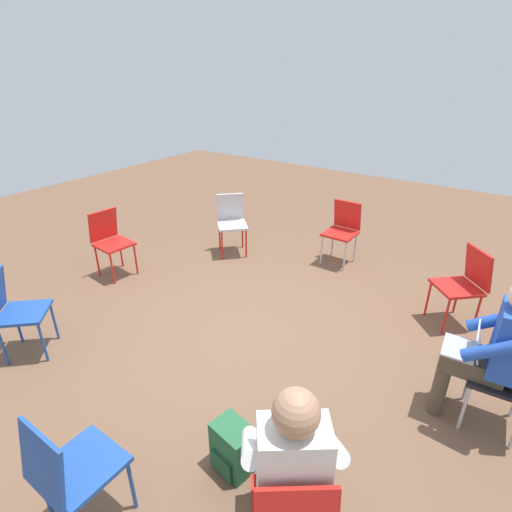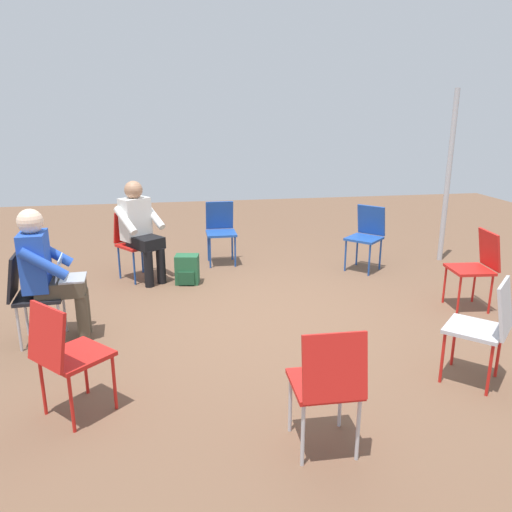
# 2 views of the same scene
# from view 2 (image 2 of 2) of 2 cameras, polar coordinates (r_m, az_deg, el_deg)

# --- Properties ---
(ground_plane) EXTENTS (14.00, 14.00, 0.00)m
(ground_plane) POSITION_cam_2_polar(r_m,az_deg,el_deg) (5.21, 0.38, -6.88)
(ground_plane) COLOR brown
(chair_southwest) EXTENTS (0.59, 0.58, 0.85)m
(chair_southwest) POSITION_cam_2_polar(r_m,az_deg,el_deg) (3.64, -20.98, -10.17)
(chair_southwest) COLOR red
(chair_southwest) RESTS_ON ground
(chair_west) EXTENTS (0.46, 0.43, 0.85)m
(chair_west) POSITION_cam_2_polar(r_m,az_deg,el_deg) (4.91, -24.40, -3.67)
(chair_west) COLOR black
(chair_west) RESTS_ON ground
(chair_south) EXTENTS (0.41, 0.44, 0.85)m
(chair_south) POSITION_cam_2_polar(r_m,az_deg,el_deg) (3.10, 8.22, -13.99)
(chair_south) COLOR red
(chair_south) RESTS_ON ground
(chair_east) EXTENTS (0.47, 0.44, 0.85)m
(chair_east) POSITION_cam_2_polar(r_m,az_deg,el_deg) (5.75, 23.93, -0.84)
(chair_east) COLOR red
(chair_east) RESTS_ON ground
(chair_northwest) EXTENTS (0.57, 0.58, 0.85)m
(chair_northwest) POSITION_cam_2_polar(r_m,az_deg,el_deg) (6.45, -13.81, 1.84)
(chair_northwest) COLOR red
(chair_northwest) RESTS_ON ground
(chair_northeast) EXTENTS (0.59, 0.58, 0.85)m
(chair_northeast) POSITION_cam_2_polar(r_m,az_deg,el_deg) (6.76, 12.54, 2.57)
(chair_northeast) COLOR #1E4799
(chair_northeast) RESTS_ON ground
(chair_north) EXTENTS (0.40, 0.44, 0.85)m
(chair_north) POSITION_cam_2_polar(r_m,az_deg,el_deg) (6.91, -4.07, 3.23)
(chair_north) COLOR #1E4799
(chair_north) RESTS_ON ground
(chair_southeast) EXTENTS (0.58, 0.58, 0.85)m
(chair_southeast) POSITION_cam_2_polar(r_m,az_deg,el_deg) (4.19, 24.75, -7.06)
(chair_southeast) COLOR #B7B7BC
(chair_southeast) RESTS_ON ground
(person_with_laptop) EXTENTS (0.54, 0.52, 1.24)m
(person_with_laptop) POSITION_cam_2_polar(r_m,az_deg,el_deg) (4.82, -22.70, -1.36)
(person_with_laptop) COLOR #4C4233
(person_with_laptop) RESTS_ON ground
(person_in_white) EXTENTS (0.63, 0.63, 1.24)m
(person_in_white) POSITION_cam_2_polar(r_m,az_deg,el_deg) (6.26, -13.11, 3.34)
(person_in_white) COLOR black
(person_in_white) RESTS_ON ground
(backpack_near_laptop_user) EXTENTS (0.31, 0.28, 0.36)m
(backpack_near_laptop_user) POSITION_cam_2_polar(r_m,az_deg,el_deg) (6.18, -7.86, -1.71)
(backpack_near_laptop_user) COLOR #235B38
(backpack_near_laptop_user) RESTS_ON ground
(tent_pole_far) EXTENTS (0.07, 0.07, 2.34)m
(tent_pole_far) POSITION_cam_2_polar(r_m,az_deg,el_deg) (7.38, 21.10, 8.33)
(tent_pole_far) COLOR #B2B2B7
(tent_pole_far) RESTS_ON ground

